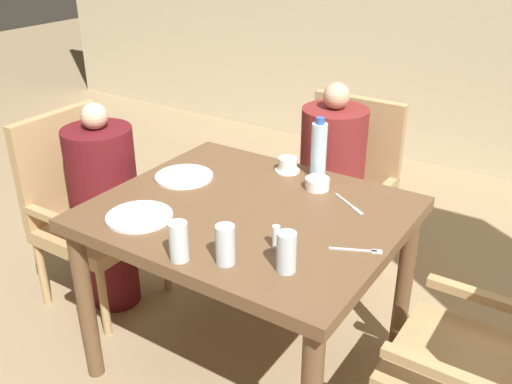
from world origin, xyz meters
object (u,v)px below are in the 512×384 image
bowl_small (317,183)px  plate_main_left (139,216)px  chair_left_side (86,206)px  glass_tall_mid (225,245)px  glass_tall_far (179,241)px  glass_tall_near (286,252)px  plate_main_right (184,176)px  teacup_with_saucer (288,165)px  chair_far_side (343,188)px  diner_in_left_chair (106,206)px  diner_in_far_chair (331,187)px  water_bottle (319,150)px  chair_right_side (498,356)px

bowl_small → plate_main_left: bearing=-126.7°
chair_left_side → bowl_small: 1.19m
glass_tall_mid → glass_tall_far: same height
glass_tall_far → glass_tall_near: bearing=22.5°
plate_main_right → glass_tall_near: glass_tall_near is taller
teacup_with_saucer → bowl_small: (0.19, -0.09, -0.01)m
chair_left_side → chair_far_side: size_ratio=1.00×
diner_in_left_chair → chair_far_side: diner_in_left_chair is taller
teacup_with_saucer → bowl_small: teacup_with_saucer is taller
plate_main_right → glass_tall_far: (0.41, -0.51, 0.06)m
diner_in_far_chair → water_bottle: bearing=-75.5°
glass_tall_near → plate_main_left: bearing=179.8°
teacup_with_saucer → glass_tall_far: glass_tall_far is taller
bowl_small → glass_tall_mid: size_ratio=0.73×
glass_tall_near → bowl_small: bearing=108.5°
diner_in_far_chair → teacup_with_saucer: size_ratio=9.93×
chair_right_side → plate_main_left: chair_right_side is taller
glass_tall_mid → glass_tall_far: size_ratio=1.00×
bowl_small → glass_tall_mid: bearing=-89.1°
plate_main_left → bowl_small: bearing=53.3°
chair_left_side → plate_main_left: 0.78m
water_bottle → glass_tall_far: bearing=-95.0°
chair_far_side → plate_main_left: size_ratio=3.81×
diner_in_left_chair → glass_tall_mid: size_ratio=7.64×
plate_main_right → bowl_small: size_ratio=2.48×
glass_tall_far → glass_tall_mid: bearing=25.6°
bowl_small → water_bottle: 0.16m
plate_main_left → glass_tall_near: (0.64, -0.00, 0.06)m
diner_in_left_chair → glass_tall_mid: bearing=-20.4°
plate_main_right → diner_in_left_chair: bearing=-169.2°
plate_main_left → glass_tall_mid: size_ratio=1.82×
teacup_with_saucer → glass_tall_near: (0.39, -0.68, 0.04)m
chair_left_side → plate_main_right: bearing=8.1°
diner_in_left_chair → plate_main_left: (0.53, -0.29, 0.23)m
chair_left_side → chair_right_side: size_ratio=1.00×
glass_tall_far → diner_in_left_chair: bearing=152.8°
chair_left_side → bowl_small: bearing=15.1°
diner_in_far_chair → chair_right_side: size_ratio=1.15×
teacup_with_saucer → glass_tall_mid: glass_tall_mid is taller
plate_main_left → glass_tall_far: glass_tall_far is taller
diner_in_left_chair → bowl_small: bearing=17.3°
chair_left_side → glass_tall_mid: 1.23m
glass_tall_far → chair_right_side: bearing=24.1°
chair_left_side → diner_in_far_chair: 1.22m
plate_main_left → water_bottle: size_ratio=0.93×
chair_far_side → teacup_with_saucer: (-0.05, -0.50, 0.30)m
diner_in_left_chair → glass_tall_near: (1.17, -0.30, 0.30)m
chair_far_side → bowl_small: chair_far_side is taller
diner_in_far_chair → plate_main_right: bearing=-121.1°
diner_in_left_chair → plate_main_right: size_ratio=4.19×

